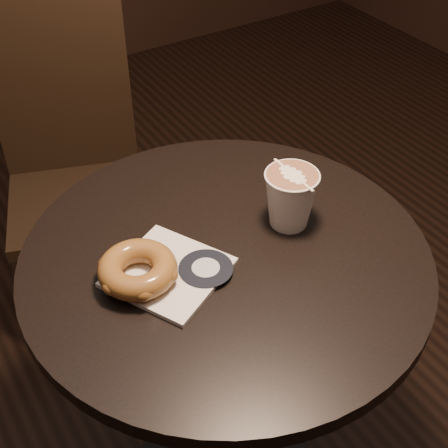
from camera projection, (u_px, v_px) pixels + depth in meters
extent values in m
cylinder|color=black|center=(226.00, 259.00, 1.07)|extent=(0.70, 0.70, 0.03)
cylinder|color=black|center=(226.00, 384.00, 1.30)|extent=(0.07, 0.07, 0.70)
cube|color=black|center=(79.00, 203.00, 1.70)|extent=(0.47, 0.47, 0.04)
cube|color=black|center=(60.00, 87.00, 1.65)|extent=(0.36, 0.15, 0.49)
cylinder|color=black|center=(35.00, 304.00, 1.69)|extent=(0.03, 0.03, 0.41)
cylinder|color=black|center=(148.00, 286.00, 1.75)|extent=(0.03, 0.03, 0.41)
cylinder|color=black|center=(35.00, 231.00, 1.92)|extent=(0.03, 0.03, 0.41)
cylinder|color=black|center=(136.00, 216.00, 1.98)|extent=(0.03, 0.03, 0.41)
cube|color=silver|center=(168.00, 272.00, 1.02)|extent=(0.23, 0.23, 0.01)
torus|color=brown|center=(138.00, 269.00, 0.99)|extent=(0.13, 0.13, 0.04)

